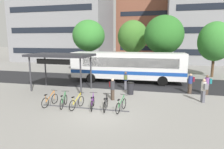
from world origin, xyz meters
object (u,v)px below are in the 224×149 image
at_px(commuter_red_pack_0, 112,88).
at_px(parked_bicycle_black_4, 106,104).
at_px(parked_bicycle_purple_3, 93,103).
at_px(city_bus, 127,66).
at_px(street_tree_0, 133,37).
at_px(commuter_olive_pack_2, 126,79).
at_px(trash_bin, 130,88).
at_px(parked_bicycle_green_5, 121,106).
at_px(street_tree_3, 89,36).
at_px(parked_bicycle_green_1, 64,101).
at_px(parked_bicycle_orange_0, 50,100).
at_px(street_tree_1, 215,42).
at_px(commuter_teal_pack_1, 207,83).
at_px(commuter_grey_pack_3, 204,89).
at_px(street_tree_2, 164,35).
at_px(commuter_maroon_pack_4, 191,82).
at_px(transit_shelter, 60,56).
at_px(parked_bicycle_yellow_2, 77,103).

bearing_deg(commuter_red_pack_0, parked_bicycle_black_4, -34.51).
distance_m(parked_bicycle_purple_3, commuter_red_pack_0, 2.47).
relative_size(city_bus, street_tree_0, 1.63).
bearing_deg(city_bus, commuter_olive_pack_2, 96.74).
relative_size(commuter_red_pack_0, trash_bin, 1.63).
height_order(parked_bicycle_green_5, street_tree_3, street_tree_3).
height_order(parked_bicycle_green_1, trash_bin, trash_bin).
height_order(parked_bicycle_orange_0, street_tree_0, street_tree_0).
height_order(street_tree_0, street_tree_1, street_tree_0).
xyz_separation_m(commuter_red_pack_0, commuter_teal_pack_1, (7.35, 3.29, -0.01)).
bearing_deg(parked_bicycle_purple_3, street_tree_3, 8.99).
bearing_deg(trash_bin, commuter_grey_pack_3, -9.76).
height_order(parked_bicycle_purple_3, parked_bicycle_black_4, same).
bearing_deg(street_tree_2, parked_bicycle_black_4, -104.73).
bearing_deg(trash_bin, commuter_maroon_pack_4, 16.26).
distance_m(parked_bicycle_black_4, street_tree_1, 17.88).
height_order(parked_bicycle_green_5, trash_bin, trash_bin).
relative_size(parked_bicycle_green_1, commuter_teal_pack_1, 1.02).
bearing_deg(parked_bicycle_orange_0, street_tree_1, -35.07).
relative_size(parked_bicycle_green_5, street_tree_0, 0.23).
bearing_deg(parked_bicycle_black_4, city_bus, -5.26).
distance_m(transit_shelter, commuter_grey_pack_3, 12.06).
distance_m(parked_bicycle_yellow_2, street_tree_1, 19.13).
bearing_deg(city_bus, commuter_grey_pack_3, 137.65).
bearing_deg(transit_shelter, city_bus, 44.63).
relative_size(parked_bicycle_green_1, commuter_grey_pack_3, 0.96).
relative_size(commuter_red_pack_0, commuter_maroon_pack_4, 0.96).
bearing_deg(commuter_red_pack_0, city_bus, 143.22).
xyz_separation_m(parked_bicycle_orange_0, parked_bicycle_black_4, (4.00, 0.08, 0.00)).
relative_size(parked_bicycle_black_4, commuter_grey_pack_3, 0.98).
bearing_deg(commuter_olive_pack_2, commuter_red_pack_0, 161.72).
bearing_deg(parked_bicycle_purple_3, street_tree_1, -48.28).
relative_size(parked_bicycle_yellow_2, commuter_olive_pack_2, 1.02).
height_order(commuter_red_pack_0, commuter_grey_pack_3, commuter_grey_pack_3).
relative_size(city_bus, street_tree_2, 1.59).
distance_m(city_bus, transit_shelter, 7.25).
bearing_deg(commuter_teal_pack_1, parked_bicycle_black_4, 25.74).
relative_size(parked_bicycle_green_1, street_tree_2, 0.22).
relative_size(parked_bicycle_orange_0, street_tree_3, 0.24).
height_order(parked_bicycle_yellow_2, street_tree_3, street_tree_3).
bearing_deg(parked_bicycle_green_1, street_tree_1, -52.59).
bearing_deg(street_tree_3, street_tree_2, 3.82).
distance_m(parked_bicycle_purple_3, parked_bicycle_black_4, 0.91).
bearing_deg(parked_bicycle_green_1, commuter_teal_pack_1, -72.63).
relative_size(parked_bicycle_yellow_2, transit_shelter, 0.30).
relative_size(parked_bicycle_orange_0, street_tree_2, 0.23).
bearing_deg(street_tree_3, commuter_red_pack_0, -61.74).
relative_size(street_tree_1, street_tree_2, 0.89).
relative_size(parked_bicycle_yellow_2, street_tree_0, 0.23).
distance_m(transit_shelter, commuter_maroon_pack_4, 11.54).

